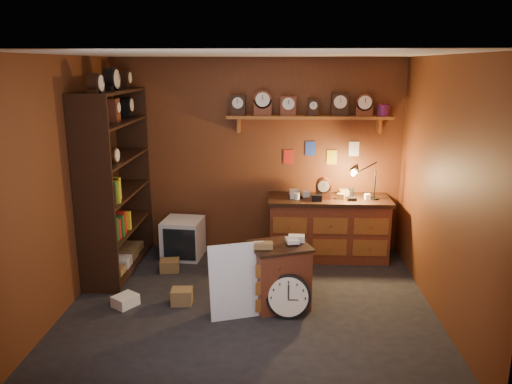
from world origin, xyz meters
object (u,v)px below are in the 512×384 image
object	(u,v)px
big_round_clock	(288,296)
shelving_unit	(113,175)
low_cabinet	(279,272)
workbench	(328,224)

from	to	relation	value
big_round_clock	shelving_unit	bearing A→B (deg)	150.65
big_round_clock	low_cabinet	bearing A→B (deg)	109.73
low_cabinet	big_round_clock	world-z (taller)	low_cabinet
shelving_unit	workbench	xyz separation A→B (m)	(2.78, 0.49, -0.78)
low_cabinet	big_round_clock	size ratio (longest dim) A/B	1.66
workbench	shelving_unit	bearing A→B (deg)	-169.92
shelving_unit	big_round_clock	size ratio (longest dim) A/B	5.38
shelving_unit	low_cabinet	distance (m)	2.48
low_cabinet	big_round_clock	xyz separation A→B (m)	(0.10, -0.27, -0.15)
shelving_unit	big_round_clock	distance (m)	2.73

